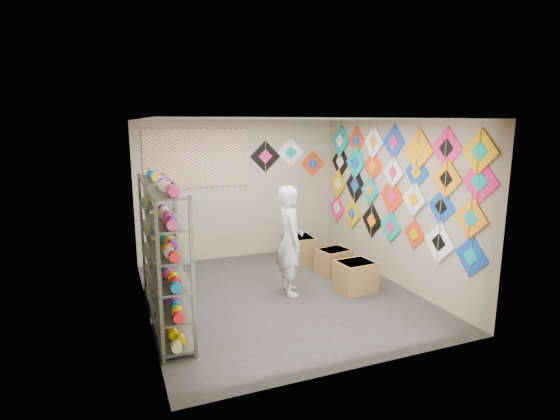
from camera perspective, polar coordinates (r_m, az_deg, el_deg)
name	(u,v)px	position (r m, az deg, el deg)	size (l,w,h in m)	color
ground	(281,295)	(6.98, 0.14, -11.04)	(4.50, 4.50, 0.00)	#2C2A27
room_walls	(281,192)	(6.53, 0.15, 2.43)	(4.50, 4.50, 4.50)	tan
shelf_rack_front	(170,267)	(5.45, -14.18, -7.22)	(0.40, 1.10, 1.90)	#4C5147
shelf_rack_back	(158,241)	(6.70, -15.66, -3.86)	(0.40, 1.10, 1.90)	#4C5147
string_spools	(163,246)	(6.05, -15.04, -4.50)	(0.12, 2.36, 0.12)	#F02B74
kite_wall_display	(389,183)	(7.55, 14.05, 3.45)	(0.05, 4.30, 2.05)	#0E44BD
back_wall_kites	(287,157)	(8.94, 0.97, 6.91)	(1.64, 0.02, 0.81)	black
poster	(198,158)	(8.41, -10.67, 6.63)	(2.00, 0.01, 1.10)	purple
shopkeeper	(290,240)	(6.81, 1.32, -3.97)	(0.51, 0.69, 1.72)	silver
carton_a	(355,276)	(7.16, 9.79, -8.53)	(0.58, 0.49, 0.49)	olive
carton_b	(334,261)	(7.91, 7.04, -6.68)	(0.55, 0.45, 0.45)	olive
carton_c	(299,250)	(8.46, 2.54, -5.18)	(0.54, 0.59, 0.52)	olive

